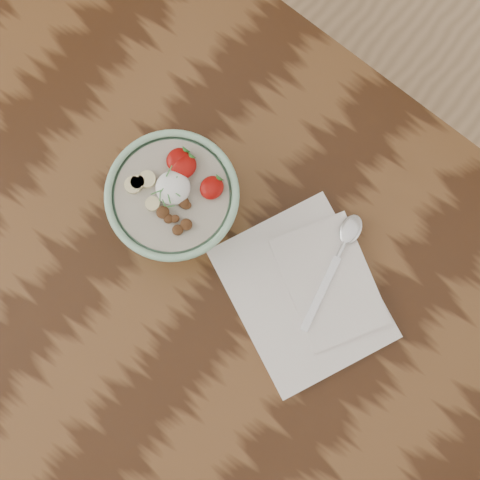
{
  "coord_description": "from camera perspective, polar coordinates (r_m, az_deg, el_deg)",
  "views": [
    {
      "loc": [
        5.3,
        -2.02,
        175.68
      ],
      "look_at": [
        -3.45,
        8.83,
        86.16
      ],
      "focal_mm": 50.0,
      "sensor_mm": 36.0,
      "label": 1
    }
  ],
  "objects": [
    {
      "name": "napkin",
      "position": [
        1.01,
        5.88,
        -4.36
      ],
      "size": [
        30.85,
        28.4,
        1.53
      ],
      "rotation": [
        0.0,
        0.0,
        -0.41
      ],
      "color": "white",
      "rests_on": "table"
    },
    {
      "name": "breakfast_bowl",
      "position": [
        0.97,
        -5.59,
        3.4
      ],
      "size": [
        18.85,
        18.85,
        12.43
      ],
      "rotation": [
        0.0,
        0.0,
        0.27
      ],
      "color": "#91C39F",
      "rests_on": "table"
    },
    {
      "name": "table",
      "position": [
        1.1,
        -1.5,
        -6.3
      ],
      "size": [
        160.0,
        90.0,
        75.0
      ],
      "color": "#331B0C",
      "rests_on": "ground"
    },
    {
      "name": "spoon",
      "position": [
        1.01,
        8.8,
        -0.45
      ],
      "size": [
        6.42,
        19.21,
        1.01
      ],
      "rotation": [
        0.0,
        0.0,
        0.22
      ],
      "color": "silver",
      "rests_on": "napkin"
    }
  ]
}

